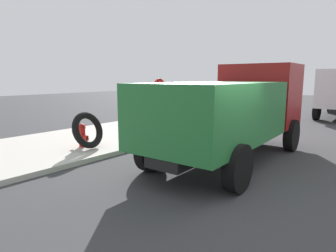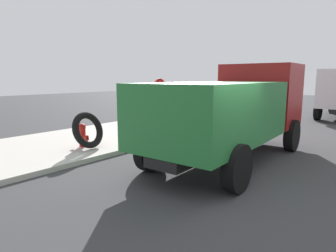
{
  "view_description": "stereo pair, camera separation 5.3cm",
  "coord_description": "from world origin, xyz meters",
  "px_view_note": "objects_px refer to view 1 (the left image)",
  "views": [
    {
      "loc": [
        -5.84,
        -3.12,
        2.53
      ],
      "look_at": [
        1.37,
        2.69,
        0.98
      ],
      "focal_mm": 31.06,
      "sensor_mm": 36.0,
      "label": 1
    },
    {
      "loc": [
        -5.81,
        -3.16,
        2.53
      ],
      "look_at": [
        1.37,
        2.69,
        0.98
      ],
      "focal_mm": 31.06,
      "sensor_mm": 36.0,
      "label": 2
    }
  ],
  "objects_px": {
    "loose_tire": "(88,130)",
    "dump_truck_green": "(234,108)",
    "stop_sign": "(159,97)",
    "fire_hydrant": "(82,135)"
  },
  "relations": [
    {
      "from": "loose_tire",
      "to": "dump_truck_green",
      "type": "height_order",
      "value": "dump_truck_green"
    },
    {
      "from": "stop_sign",
      "to": "dump_truck_green",
      "type": "bearing_deg",
      "value": -99.83
    },
    {
      "from": "stop_sign",
      "to": "dump_truck_green",
      "type": "height_order",
      "value": "dump_truck_green"
    },
    {
      "from": "fire_hydrant",
      "to": "stop_sign",
      "type": "height_order",
      "value": "stop_sign"
    },
    {
      "from": "dump_truck_green",
      "to": "stop_sign",
      "type": "bearing_deg",
      "value": 80.17
    },
    {
      "from": "fire_hydrant",
      "to": "dump_truck_green",
      "type": "bearing_deg",
      "value": -61.5
    },
    {
      "from": "loose_tire",
      "to": "dump_truck_green",
      "type": "distance_m",
      "value": 4.86
    },
    {
      "from": "stop_sign",
      "to": "dump_truck_green",
      "type": "relative_size",
      "value": 0.33
    },
    {
      "from": "loose_tire",
      "to": "stop_sign",
      "type": "relative_size",
      "value": 0.54
    },
    {
      "from": "stop_sign",
      "to": "dump_truck_green",
      "type": "distance_m",
      "value": 3.62
    }
  ]
}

